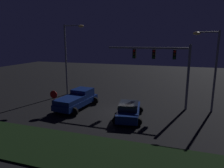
# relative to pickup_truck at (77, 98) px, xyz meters

# --- Properties ---
(ground_plane) EXTENTS (80.00, 80.00, 0.00)m
(ground_plane) POSITION_rel_pickup_truck_xyz_m (4.50, -0.05, -1.00)
(ground_plane) COLOR black
(grass_median) EXTENTS (20.20, 4.41, 0.10)m
(grass_median) POSITION_rel_pickup_truck_xyz_m (4.50, -7.75, -0.95)
(grass_median) COLOR black
(grass_median) RESTS_ON ground_plane
(pickup_truck) EXTENTS (3.28, 5.59, 1.80)m
(pickup_truck) POSITION_rel_pickup_truck_xyz_m (0.00, 0.00, 0.00)
(pickup_truck) COLOR navy
(pickup_truck) RESTS_ON ground_plane
(car_sedan) EXTENTS (2.87, 4.61, 1.51)m
(car_sedan) POSITION_rel_pickup_truck_xyz_m (5.73, -1.28, -0.26)
(car_sedan) COLOR navy
(car_sedan) RESTS_ON ground_plane
(traffic_signal_gantry) EXTENTS (8.32, 0.56, 6.50)m
(traffic_signal_gantry) POSITION_rel_pickup_truck_xyz_m (8.21, 2.92, 3.90)
(traffic_signal_gantry) COLOR slate
(traffic_signal_gantry) RESTS_ON ground_plane
(street_lamp_left) EXTENTS (2.68, 0.44, 8.76)m
(street_lamp_left) POSITION_rel_pickup_truck_xyz_m (-3.30, 4.51, 4.47)
(street_lamp_left) COLOR slate
(street_lamp_left) RESTS_ON ground_plane
(street_lamp_right) EXTENTS (2.36, 0.44, 7.75)m
(street_lamp_right) POSITION_rel_pickup_truck_xyz_m (12.57, 2.99, 3.89)
(street_lamp_right) COLOR slate
(street_lamp_right) RESTS_ON ground_plane
(stop_sign) EXTENTS (0.76, 0.08, 2.23)m
(stop_sign) POSITION_rel_pickup_truck_xyz_m (-1.34, -2.15, 0.56)
(stop_sign) COLOR slate
(stop_sign) RESTS_ON ground_plane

